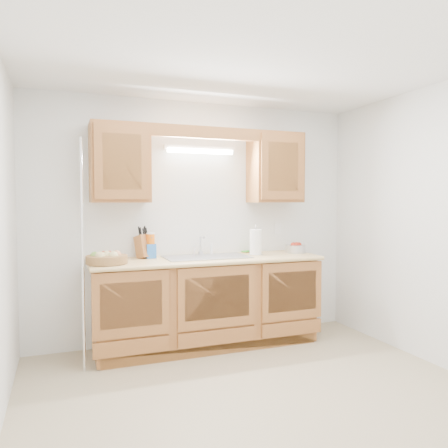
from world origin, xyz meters
name	(u,v)px	position (x,y,z in m)	size (l,w,h in m)	color
room	(258,230)	(0.00, 0.00, 1.25)	(3.52, 3.50, 2.50)	tan
base_cabinets	(207,303)	(0.00, 1.20, 0.44)	(2.20, 0.60, 0.86)	#A56630
countertop	(207,260)	(0.00, 1.19, 0.88)	(2.30, 0.63, 0.04)	tan
upper_cabinet_left	(120,163)	(-0.83, 1.33, 1.83)	(0.55, 0.33, 0.75)	#A56630
upper_cabinet_right	(275,168)	(0.83, 1.33, 1.83)	(0.55, 0.33, 0.75)	#A56630
valance	(207,133)	(0.00, 1.19, 2.14)	(2.20, 0.05, 0.12)	#A56630
fluorescent_fixture	(200,150)	(0.00, 1.42, 2.00)	(0.76, 0.08, 0.08)	white
sink	(207,264)	(0.00, 1.21, 0.83)	(0.84, 0.46, 0.36)	#9E9EA3
wire_shelf_pole	(83,256)	(-1.20, 0.94, 1.00)	(0.03, 0.03, 2.00)	silver
outlet_plate	(278,229)	(0.95, 1.49, 1.15)	(0.08, 0.01, 0.12)	white
fruit_basket	(107,258)	(-0.99, 1.08, 0.95)	(0.48, 0.48, 0.11)	olive
knife_block	(143,246)	(-0.61, 1.37, 1.02)	(0.18, 0.22, 0.33)	#A56630
orange_canister	(151,245)	(-0.54, 1.34, 1.03)	(0.11, 0.11, 0.25)	orange
soap_bottle	(151,247)	(-0.54, 1.34, 1.01)	(0.10, 0.10, 0.21)	blue
sponge	(247,252)	(0.54, 1.44, 0.91)	(0.12, 0.10, 0.02)	#CC333F
paper_towel	(256,242)	(0.54, 1.20, 1.03)	(0.15, 0.15, 0.32)	silver
apple_bowl	(295,248)	(1.03, 1.23, 0.95)	(0.27, 0.27, 0.12)	silver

